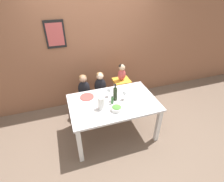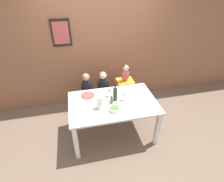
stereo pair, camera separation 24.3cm
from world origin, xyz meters
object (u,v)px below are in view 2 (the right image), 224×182
wine_bottle (115,94)px  dinner_plate_back_left (88,95)px  chair_far_left (88,97)px  person_child_center (103,83)px  salad_bowl_large (115,108)px  dinner_plate_front_left (89,115)px  person_child_left (87,84)px  person_baby_right (125,72)px  paper_towel_roll (100,102)px  wine_glass_far (109,90)px  chair_right_highchair (125,87)px  chair_far_center (104,95)px  wine_glass_near (125,94)px

wine_bottle → dinner_plate_back_left: (-0.45, 0.23, -0.12)m
chair_far_left → person_child_center: size_ratio=0.98×
person_child_center → salad_bowl_large: bearing=-88.8°
dinner_plate_front_left → dinner_plate_back_left: bearing=86.4°
person_child_left → person_baby_right: size_ratio=1.33×
person_baby_right → dinner_plate_back_left: bearing=-152.2°
paper_towel_roll → wine_glass_far: 0.36m
chair_far_left → wine_bottle: size_ratio=1.47×
chair_right_highchair → wine_bottle: wine_bottle is taller
chair_far_center → person_baby_right: person_baby_right is taller
person_child_left → dinner_plate_front_left: person_child_left is taller
salad_bowl_large → dinner_plate_front_left: (-0.41, -0.03, -0.03)m
chair_far_center → wine_glass_near: size_ratio=2.63×
wine_glass_far → person_child_center: bearing=92.1°
wine_bottle → dinner_plate_back_left: size_ratio=1.31×
chair_far_center → salad_bowl_large: 1.02m
person_baby_right → dinner_plate_front_left: (-0.86, -0.97, -0.16)m
chair_far_left → chair_far_center: (0.34, 0.00, 0.00)m
wine_glass_far → salad_bowl_large: 0.42m
chair_right_highchair → dinner_plate_back_left: (-0.83, -0.44, 0.20)m
wine_bottle → chair_right_highchair: bearing=60.5°
chair_right_highchair → wine_glass_far: size_ratio=3.91×
chair_right_highchair → person_child_left: size_ratio=1.46×
paper_towel_roll → person_child_left: bearing=99.8°
person_child_left → wine_glass_near: person_child_left is taller
person_child_left → wine_glass_near: bearing=-49.7°
person_child_left → wine_bottle: (0.43, -0.67, 0.15)m
person_child_left → paper_towel_roll: paper_towel_roll is taller
chair_far_left → person_child_left: (0.00, 0.00, 0.32)m
chair_far_left → salad_bowl_large: salad_bowl_large is taller
person_baby_right → salad_bowl_large: 1.05m
wine_glass_far → salad_bowl_large: bearing=-90.0°
dinner_plate_front_left → dinner_plate_back_left: 0.53m
chair_far_left → person_child_center: bearing=0.2°
chair_far_left → dinner_plate_back_left: (-0.02, -0.44, 0.35)m
wine_bottle → dinner_plate_front_left: size_ratio=1.31×
chair_far_center → paper_towel_roll: size_ratio=2.12×
person_child_center → wine_bottle: (0.09, -0.67, 0.15)m
person_child_left → wine_glass_far: person_child_left is taller
person_child_center → wine_glass_near: size_ratio=2.68×
chair_far_center → person_child_center: 0.32m
wine_glass_near → salad_bowl_large: size_ratio=1.02×
chair_right_highchair → person_child_left: person_child_left is taller
chair_far_center → dinner_plate_back_left: (-0.36, -0.44, 0.35)m
person_child_center → dinner_plate_front_left: 1.05m
chair_far_center → wine_glass_far: size_ratio=2.63×
wine_glass_near → dinner_plate_front_left: (-0.65, -0.27, -0.12)m
chair_far_left → wine_bottle: (0.43, -0.67, 0.47)m
wine_glass_far → dinner_plate_back_left: (-0.38, 0.09, -0.12)m
chair_far_center → dinner_plate_front_left: bearing=-112.2°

